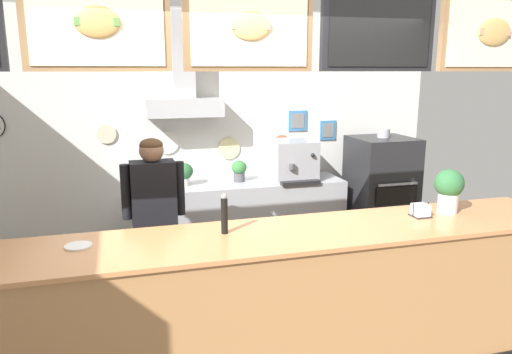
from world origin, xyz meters
name	(u,v)px	position (x,y,z in m)	size (l,w,h in m)	color
back_wall_assembly	(198,130)	(-0.01, 2.12, 1.50)	(5.74, 2.48, 2.81)	gray
service_counter	(256,308)	(0.00, -0.24, 0.53)	(4.76, 0.74, 1.07)	#B77F4C
back_prep_counter	(243,222)	(0.45, 1.88, 0.46)	(2.25, 0.63, 0.93)	#A3A5AD
pizza_oven	(380,197)	(2.02, 1.63, 0.71)	(0.67, 0.70, 1.50)	#232326
shop_worker	(155,223)	(-0.60, 0.83, 0.88)	(0.53, 0.23, 1.60)	#232328
espresso_machine	(292,160)	(1.02, 1.86, 1.15)	(0.49, 0.56, 0.45)	#A3A5AD
potted_rosemary	(184,173)	(-0.21, 1.88, 1.07)	(0.20, 0.20, 0.25)	beige
potted_oregano	(239,170)	(0.41, 1.91, 1.07)	(0.17, 0.17, 0.24)	#4C4C51
pepper_grinder	(224,214)	(-0.20, -0.14, 1.21)	(0.05, 0.05, 0.28)	black
condiment_plate	(78,246)	(-1.13, -0.14, 1.07)	(0.17, 0.17, 0.01)	white
napkin_holder	(420,211)	(1.31, -0.17, 1.11)	(0.13, 0.13, 0.11)	#262628
basil_vase	(449,190)	(1.57, -0.13, 1.25)	(0.22, 0.22, 0.34)	silver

